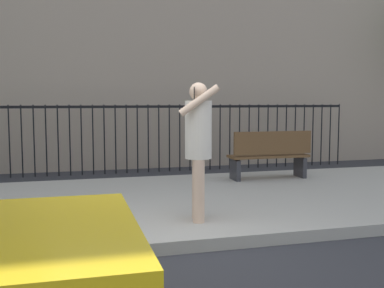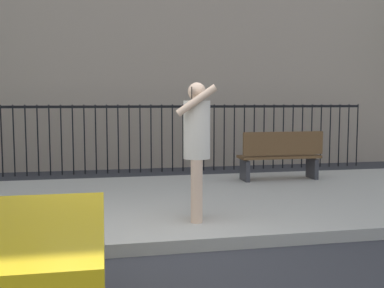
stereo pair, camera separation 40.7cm
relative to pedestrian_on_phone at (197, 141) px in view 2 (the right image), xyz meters
name	(u,v)px [view 2 (the right image)]	position (x,y,z in m)	size (l,w,h in m)	color
ground_plane	(155,255)	(-0.64, -0.83, -1.18)	(60.00, 60.00, 0.00)	#333338
sidewalk	(138,204)	(-0.64, 1.37, -1.10)	(28.00, 4.40, 0.15)	#B2ADA3
iron_fence	(124,130)	(-0.64, 5.07, -0.16)	(12.03, 0.04, 1.60)	black
pedestrian_on_phone	(197,141)	(0.00, 0.00, 0.00)	(0.52, 0.70, 1.76)	beige
street_bench	(281,155)	(2.23, 2.60, -0.53)	(1.60, 0.45, 0.95)	brown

